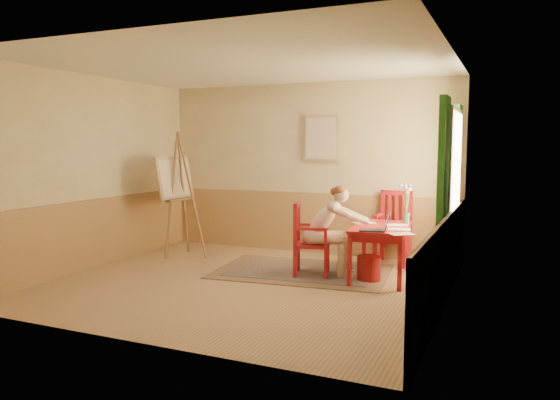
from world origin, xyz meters
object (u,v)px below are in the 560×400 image
at_px(laptop, 377,227).
at_px(easel, 177,183).
at_px(table, 381,232).
at_px(figure, 329,227).
at_px(chair_left, 308,239).
at_px(chair_back, 394,227).

height_order(laptop, easel, easel).
xyz_separation_m(table, figure, (-0.68, -0.17, 0.06)).
xyz_separation_m(chair_left, laptop, (1.01, -0.22, 0.26)).
xyz_separation_m(chair_left, chair_back, (0.92, 1.24, 0.04)).
xyz_separation_m(chair_left, easel, (-2.40, 0.38, 0.68)).
distance_m(chair_left, easel, 2.52).
relative_size(table, easel, 0.63).
distance_m(table, easel, 3.40).
distance_m(table, laptop, 0.47).
bearing_deg(figure, chair_back, 61.41).
height_order(figure, laptop, figure).
xyz_separation_m(chair_back, laptop, (0.09, -1.46, 0.22)).
bearing_deg(table, chair_left, -166.65).
bearing_deg(table, easel, 177.36).
relative_size(figure, easel, 0.62).
bearing_deg(easel, chair_back, 14.53).
relative_size(chair_left, laptop, 2.47).
relative_size(chair_back, laptop, 2.67).
height_order(table, laptop, laptop).
distance_m(table, chair_back, 1.02).
bearing_deg(laptop, figure, 159.53).
xyz_separation_m(table, chair_back, (-0.03, 1.01, -0.08)).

